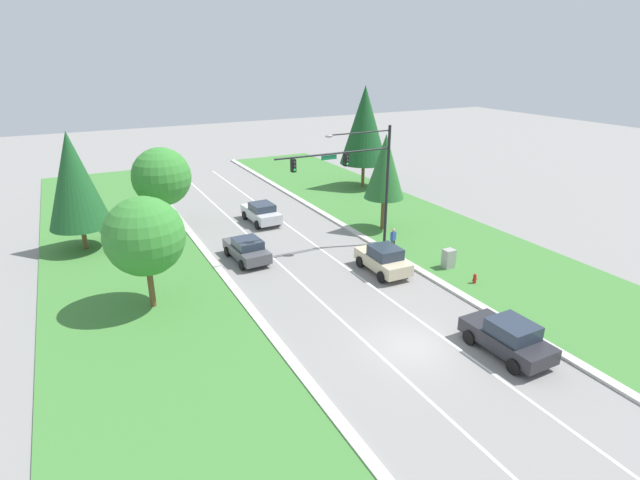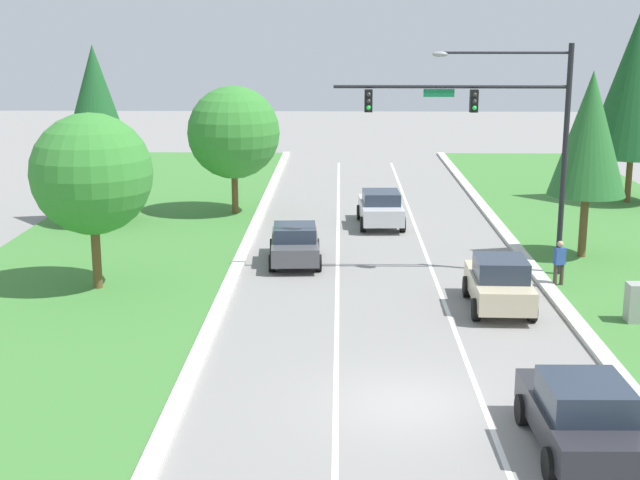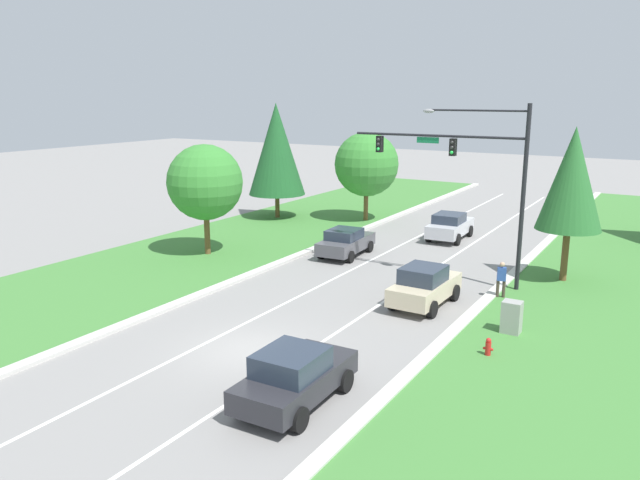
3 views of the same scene
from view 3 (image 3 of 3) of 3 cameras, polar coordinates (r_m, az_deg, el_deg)
The scene contains 19 objects.
ground_plane at distance 22.53m, azimuth -6.46°, elevation -10.03°, with size 160.00×160.00×0.00m, color gray.
curb_strip_right at distance 19.87m, azimuth 6.99°, elevation -13.12°, with size 0.50×90.00×0.15m.
curb_strip_left at distance 26.11m, azimuth -16.47°, elevation -7.02°, with size 0.50×90.00×0.15m.
grass_verge_right at distance 18.69m, azimuth 22.47°, elevation -16.02°, with size 10.00×90.00×0.08m.
grass_verge_left at distance 30.04m, azimuth -23.34°, elevation -4.99°, with size 10.00×90.00×0.08m.
lane_stripe_inner_left at distance 23.59m, azimuth -9.99°, elevation -9.05°, with size 0.14×81.00×0.01m.
lane_stripe_inner_right at distance 21.57m, azimuth -2.57°, elevation -11.04°, with size 0.14×81.00×0.01m.
traffic_signal_mast at distance 29.71m, azimuth 13.80°, elevation 6.61°, with size 8.46×0.41×8.48m.
charcoal_sedan at distance 18.54m, azimuth -2.33°, elevation -12.35°, with size 2.16×4.34×1.71m.
graphite_sedan at distance 34.92m, azimuth 2.35°, elevation -0.18°, with size 2.19×4.36×1.55m.
silver_sedan at distance 39.65m, azimuth 11.78°, elevation 1.26°, with size 2.16×4.45×1.67m.
champagne_sedan at distance 27.02m, azimuth 9.53°, elevation -4.15°, with size 2.07×4.20×1.77m.
utility_cabinet at distance 24.68m, azimuth 17.11°, elevation -6.83°, with size 0.70×0.60×1.31m.
pedestrian at distance 28.65m, azimuth 16.25°, elevation -3.39°, with size 0.43×0.33×1.69m.
fire_hydrant at distance 22.52m, azimuth 15.12°, elevation -9.49°, with size 0.34×0.20×0.70m.
oak_near_left_tree at distance 44.07m, azimuth 4.28°, elevation 6.91°, with size 4.49×4.49×6.32m.
conifer_far_right_tree at distance 31.46m, azimuth 22.04°, elevation 5.18°, with size 3.03×3.03×7.43m.
oak_far_left_tree at distance 34.99m, azimuth -10.47°, elevation 5.20°, with size 4.18×4.18×6.22m.
conifer_mid_left_tree at distance 45.06m, azimuth -4.00°, elevation 8.28°, with size 4.06×4.06×8.29m.
Camera 3 is at (12.68, -16.39, 8.85)m, focal length 35.00 mm.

